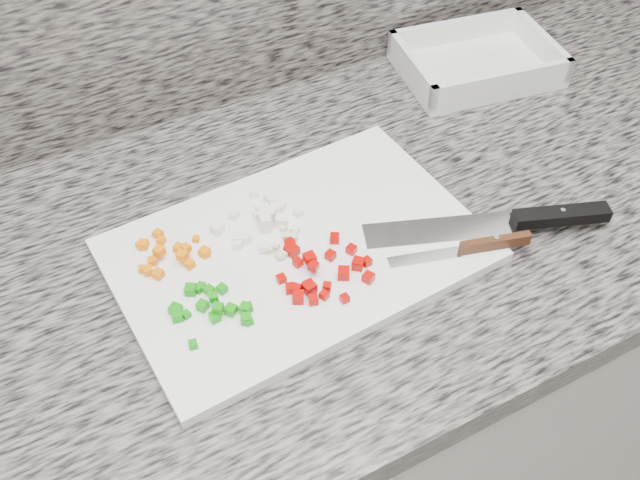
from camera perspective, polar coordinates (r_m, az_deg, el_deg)
The scene contains 11 objects.
cabinet at distance 1.27m, azimuth -3.11°, elevation -14.75°, with size 3.92×0.62×0.86m, color silver.
countertop at distance 0.90m, azimuth -4.24°, elevation -1.05°, with size 3.96×0.64×0.04m, color slate.
cutting_board at distance 0.87m, azimuth -1.79°, elevation -0.83°, with size 0.43×0.29×0.01m, color white.
carrot_pile at distance 0.86m, azimuth -12.03°, elevation -1.09°, with size 0.09×0.08×0.02m.
onion_pile at distance 0.89m, azimuth -4.59°, elevation 1.74°, with size 0.12×0.11×0.02m.
green_pepper_pile at distance 0.80m, azimuth -8.66°, elevation -5.26°, with size 0.09×0.08×0.02m.
red_pepper_pile at distance 0.83m, azimuth 0.16°, elevation -2.49°, with size 0.11×0.12×0.02m.
garlic_pile at distance 0.86m, azimuth -3.05°, elevation -0.25°, with size 0.05×0.05×0.01m.
chef_knife at distance 0.92m, azimuth 15.67°, elevation 1.50°, with size 0.30×0.14×0.02m.
paring_knife at distance 0.87m, azimuth 12.48°, elevation -0.53°, with size 0.17×0.06×0.02m.
tray at distance 1.19m, azimuth 12.42°, elevation 13.63°, with size 0.26×0.21×0.05m.
Camera 1 is at (-0.23, 0.88, 1.55)m, focal length 40.00 mm.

